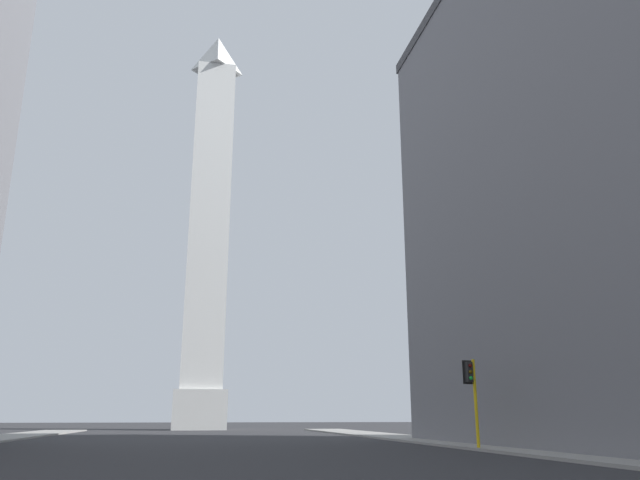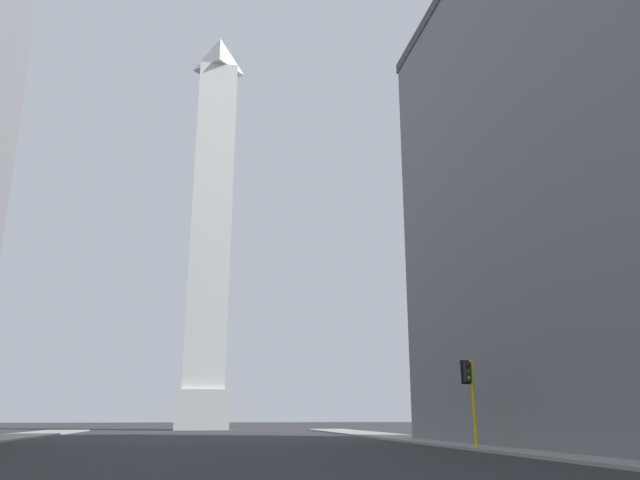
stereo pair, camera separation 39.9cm
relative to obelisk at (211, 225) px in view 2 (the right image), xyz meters
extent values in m
cube|color=gray|center=(16.53, -56.43, -29.35)|extent=(5.00, 105.80, 0.15)
cube|color=silver|center=(0.00, 0.00, -26.77)|extent=(7.25, 7.25, 5.31)
cube|color=silver|center=(0.00, 0.00, 0.77)|extent=(5.80, 5.80, 49.77)
pyramid|color=silver|center=(0.00, 0.00, 28.84)|extent=(5.80, 5.80, 6.38)
cylinder|color=yellow|center=(14.41, -57.34, -26.99)|extent=(0.18, 0.18, 4.88)
cylinder|color=#262626|center=(14.41, -57.34, -29.38)|extent=(0.40, 0.40, 0.10)
cube|color=black|center=(14.12, -57.34, -25.25)|extent=(0.37, 0.37, 1.10)
cube|color=black|center=(14.10, -57.16, -25.25)|extent=(0.58, 0.08, 1.32)
sphere|color=#410907|center=(14.14, -57.53, -24.91)|extent=(0.22, 0.22, 0.22)
sphere|color=#483506|center=(14.14, -57.53, -25.25)|extent=(0.22, 0.22, 0.22)
sphere|color=green|center=(14.14, -57.53, -25.59)|extent=(0.22, 0.22, 0.22)
camera|label=1|loc=(-0.96, -90.62, -27.64)|focal=35.00mm
camera|label=2|loc=(-0.57, -90.70, -27.64)|focal=35.00mm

